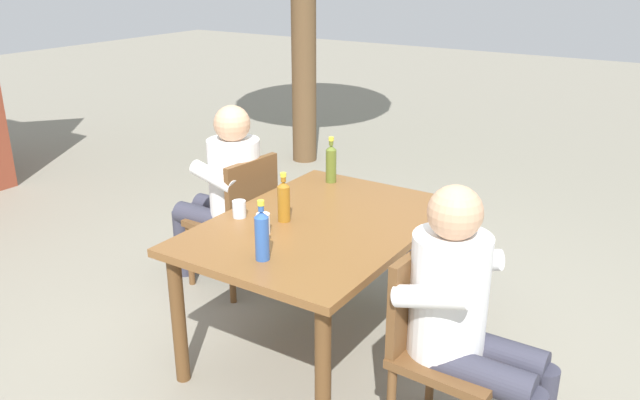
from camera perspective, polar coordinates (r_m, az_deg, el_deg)
ground_plane at (r=3.62m, az=0.00°, el=-12.71°), size 24.00×24.00×0.00m
dining_table at (r=3.32m, az=0.00°, el=-3.42°), size 1.41×0.99×0.73m
chair_near_left at (r=2.82m, az=10.45°, el=-11.96°), size 0.46×0.46×0.87m
chair_far_right at (r=4.04m, az=-7.15°, el=-1.36°), size 0.48×0.48×0.87m
person_in_white_shirt at (r=2.70m, az=12.81°, el=-9.60°), size 0.47×0.62×1.18m
person_in_plaid_shirt at (r=4.06m, az=-8.37°, el=1.18°), size 0.47×0.62×1.18m
bottle_olive at (r=3.83m, az=0.99°, el=3.31°), size 0.06×0.06×0.28m
bottle_amber at (r=3.26m, az=-3.22°, el=-0.03°), size 0.06×0.06×0.26m
bottle_blue at (r=2.85m, az=-5.17°, el=-3.05°), size 0.06×0.06×0.28m
cup_white at (r=3.14m, az=-5.05°, el=-2.09°), size 0.07×0.07×0.10m
cup_glass at (r=3.35m, az=-7.16°, el=-0.79°), size 0.07×0.07×0.09m
backpack_by_near_side at (r=4.28m, az=9.83°, el=-4.23°), size 0.33×0.26×0.45m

